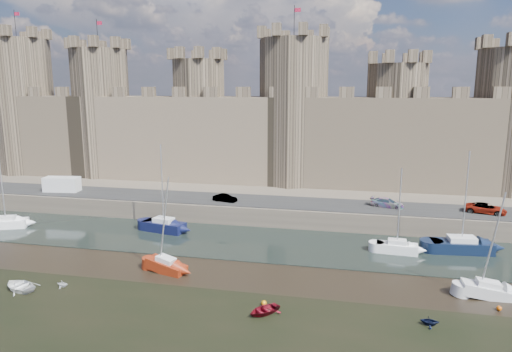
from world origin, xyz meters
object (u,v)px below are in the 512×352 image
object	(u,v)px
car_0	(69,187)
sailboat_3	(461,245)
van	(62,185)
sailboat_0	(6,223)
sailboat_4	(166,265)
sailboat_2	(397,247)
car_3	(486,208)
sailboat_5	(488,290)
sailboat_1	(164,225)
car_2	(387,203)
car_1	(225,198)

from	to	relation	value
car_0	sailboat_3	distance (m)	55.16
van	sailboat_0	bearing A→B (deg)	-102.75
car_0	sailboat_4	xyz separation A→B (m)	(24.56, -20.63, -2.41)
sailboat_2	sailboat_3	world-z (taller)	sailboat_3
car_3	sailboat_2	bearing A→B (deg)	146.31
car_0	sailboat_4	bearing A→B (deg)	-123.90
van	sailboat_0	distance (m)	11.05
sailboat_0	sailboat_5	xyz separation A→B (m)	(55.72, -8.39, -0.07)
car_0	sailboat_1	distance (m)	21.20
sailboat_0	sailboat_3	distance (m)	55.96
sailboat_1	sailboat_5	world-z (taller)	sailboat_1
sailboat_2	car_2	bearing A→B (deg)	96.57
sailboat_3	sailboat_4	world-z (taller)	sailboat_3
car_3	sailboat_5	size ratio (longest dim) A/B	0.50
sailboat_0	sailboat_2	distance (m)	48.91
car_1	sailboat_3	xyz separation A→B (m)	(29.10, -6.96, -2.20)
sailboat_2	car_3	bearing A→B (deg)	44.77
car_3	sailboat_4	bearing A→B (deg)	135.68
car_0	car_2	size ratio (longest dim) A/B	0.87
sailboat_4	sailboat_5	bearing A→B (deg)	16.58
sailboat_3	sailboat_4	distance (m)	32.11
car_2	sailboat_4	xyz separation A→B (m)	(-22.37, -20.50, -2.39)
car_2	sailboat_1	size ratio (longest dim) A/B	0.38
van	sailboat_1	size ratio (longest dim) A/B	0.47
sailboat_2	sailboat_4	world-z (taller)	sailboat_4
car_1	car_3	size ratio (longest dim) A/B	0.70
car_3	sailboat_2	distance (m)	15.19
car_0	sailboat_4	size ratio (longest dim) A/B	0.38
sailboat_4	van	bearing A→B (deg)	157.16
car_1	sailboat_5	xyz separation A→B (m)	(28.94, -18.17, -2.35)
car_2	car_3	bearing A→B (deg)	-77.06
sailboat_1	sailboat_3	size ratio (longest dim) A/B	0.98
sailboat_2	sailboat_0	bearing A→B (deg)	-174.83
car_1	car_3	world-z (taller)	car_3
van	car_3	bearing A→B (deg)	-6.74
car_0	sailboat_2	xyz separation A→B (m)	(47.42, -10.51, -2.35)
car_1	car_2	world-z (taller)	car_2
car_3	sailboat_2	xyz separation A→B (m)	(-11.35, -9.82, -2.39)
car_0	car_3	distance (m)	58.77
car_1	sailboat_2	distance (m)	23.87
sailboat_1	sailboat_2	size ratio (longest dim) A/B	1.17
car_3	sailboat_0	world-z (taller)	sailboat_0
car_0	sailboat_3	bearing A→B (deg)	-93.04
van	sailboat_5	xyz separation A→B (m)	(54.66, -19.01, -2.94)
car_1	car_2	xyz separation A→B (m)	(21.63, 1.69, 0.07)
sailboat_1	car_3	bearing A→B (deg)	23.22
car_2	sailboat_3	bearing A→B (deg)	-123.53
sailboat_2	sailboat_5	world-z (taller)	sailboat_2
car_0	sailboat_0	xyz separation A→B (m)	(-1.48, -11.59, -2.36)
car_1	sailboat_1	distance (m)	9.47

